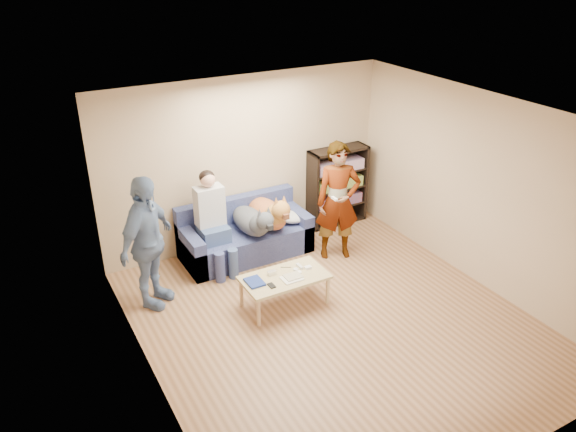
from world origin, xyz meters
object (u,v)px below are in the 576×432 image
bookshelf (337,184)px  sofa (244,237)px  dog_tan (269,213)px  camera_silver (272,273)px  person_seated (213,218)px  dog_gray (253,221)px  coffee_table (285,279)px  person_standing_right (338,201)px  notebook_blue (255,282)px  person_standing_left (147,243)px

bookshelf → sofa: bearing=-172.6°
bookshelf → dog_tan: bearing=-165.3°
camera_silver → person_seated: person_seated is taller
dog_gray → coffee_table: dog_gray is taller
person_standing_right → dog_tan: size_ratio=1.50×
notebook_blue → camera_silver: (0.28, 0.07, 0.01)m
person_standing_left → camera_silver: bearing=-69.9°
camera_silver → sofa: size_ratio=0.06×
sofa → person_standing_left: bearing=-159.2°
person_seated → sofa: bearing=13.4°
notebook_blue → coffee_table: 0.41m
person_seated → dog_tan: person_seated is taller
person_standing_left → person_seated: size_ratio=1.20×
notebook_blue → dog_gray: size_ratio=0.21×
sofa → person_standing_right: bearing=-31.1°
notebook_blue → coffee_table: (0.40, -0.05, -0.06)m
sofa → coffee_table: sofa is taller
dog_tan → bookshelf: size_ratio=0.91×
sofa → dog_gray: (0.04, -0.23, 0.35)m
person_standing_left → bookshelf: person_standing_left is taller
notebook_blue → camera_silver: bearing=14.0°
dog_gray → camera_silver: bearing=-103.9°
person_standing_right → person_seated: size_ratio=1.21×
person_standing_right → dog_tan: (-0.83, 0.57, -0.23)m
coffee_table → bookshelf: bearing=41.5°
sofa → bookshelf: bearing=7.4°
person_standing_left → camera_silver: (1.36, -0.73, -0.44)m
person_standing_left → person_seated: 1.17m
camera_silver → bookshelf: 2.58m
person_standing_right → person_seated: 1.81m
person_seated → dog_gray: bearing=-10.4°
person_standing_left → person_seated: (1.06, 0.48, -0.11)m
person_standing_left → dog_tan: size_ratio=1.50×
person_standing_right → notebook_blue: person_standing_right is taller
notebook_blue → dog_tan: 1.55m
dog_gray → coffee_table: 1.26m
sofa → person_seated: size_ratio=1.29×
camera_silver → dog_tan: 1.35m
camera_silver → coffee_table: camera_silver is taller
sofa → notebook_blue: bearing=-110.0°
person_standing_left → coffee_table: (1.48, -0.85, -0.51)m
camera_silver → sofa: sofa is taller
person_seated → dog_tan: 0.89m
notebook_blue → dog_tan: bearing=55.6°
dog_tan → person_seated: bearing=178.8°
camera_silver → person_seated: (-0.30, 1.21, 0.33)m
sofa → bookshelf: 1.86m
person_standing_left → camera_silver: size_ratio=16.09×
person_seated → coffee_table: (0.42, -1.33, -0.40)m
notebook_blue → sofa: bearing=70.0°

